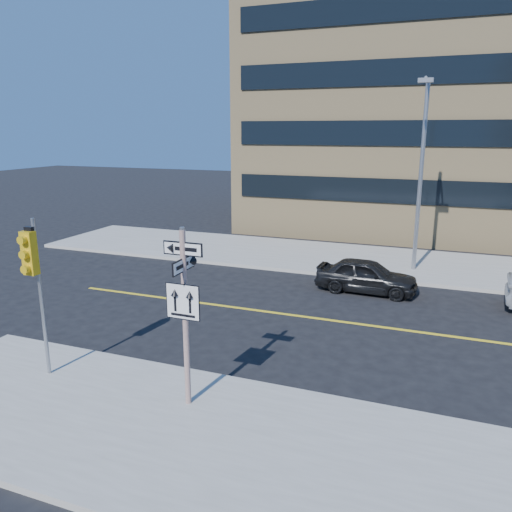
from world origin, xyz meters
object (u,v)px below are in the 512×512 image
at_px(streetlight_a, 421,165).
at_px(traffic_signal, 32,266).
at_px(sign_pole, 185,308).
at_px(parked_car_a, 366,276).

bearing_deg(streetlight_a, traffic_signal, -120.80).
xyz_separation_m(sign_pole, parked_car_a, (2.45, 9.98, -1.78)).
relative_size(traffic_signal, streetlight_a, 0.50).
bearing_deg(traffic_signal, streetlight_a, 59.20).
relative_size(sign_pole, parked_car_a, 1.05).
distance_m(sign_pole, streetlight_a, 14.05).
xyz_separation_m(parked_car_a, streetlight_a, (1.55, 3.29, 4.10)).
bearing_deg(parked_car_a, traffic_signal, 149.72).
bearing_deg(traffic_signal, sign_pole, 2.11).
bearing_deg(parked_car_a, sign_pole, 168.42).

